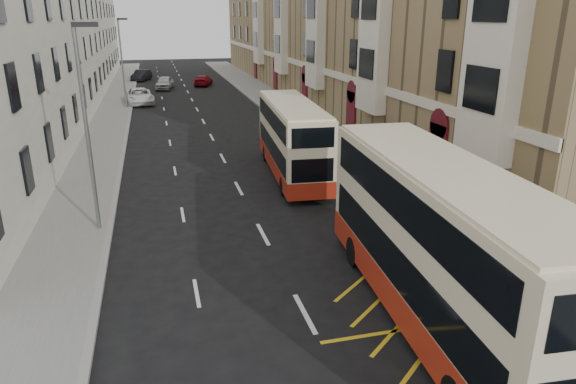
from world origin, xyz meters
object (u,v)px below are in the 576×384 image
object	(u,v)px
pedestrian_far	(464,219)
white_van	(140,96)
double_decker_rear	(292,139)
car_dark	(142,75)
street_lamp_near	(87,119)
car_red	(203,80)
street_lamp_far	(122,58)
car_silver	(165,83)
double_decker_front	(439,245)

from	to	relation	value
pedestrian_far	white_van	distance (m)	39.50
double_decker_rear	car_dark	distance (m)	47.57
street_lamp_near	car_red	bearing A→B (deg)	79.14
street_lamp_far	car_silver	distance (m)	13.98
white_van	car_silver	distance (m)	10.62
car_dark	car_red	size ratio (longest dim) A/B	0.99
street_lamp_far	double_decker_rear	bearing A→B (deg)	-68.60
street_lamp_near	double_decker_front	bearing A→B (deg)	-43.27
street_lamp_near	street_lamp_far	xyz separation A→B (m)	(0.00, 30.00, 0.00)
double_decker_front	white_van	size ratio (longest dim) A/B	2.16
car_dark	double_decker_front	bearing A→B (deg)	-62.83
pedestrian_far	double_decker_front	bearing A→B (deg)	53.14
car_red	double_decker_front	bearing A→B (deg)	107.23
pedestrian_far	white_van	size ratio (longest dim) A/B	0.33
double_decker_front	white_van	bearing A→B (deg)	105.96
car_red	street_lamp_far	bearing A→B (deg)	76.32
car_dark	white_van	bearing A→B (deg)	-70.84
street_lamp_far	car_red	bearing A→B (deg)	60.30
street_lamp_far	white_van	bearing A→B (deg)	66.16
double_decker_rear	white_van	world-z (taller)	double_decker_rear
double_decker_rear	pedestrian_far	world-z (taller)	double_decker_rear
double_decker_rear	pedestrian_far	size ratio (longest dim) A/B	5.60
street_lamp_near	car_silver	xyz separation A→B (m)	(3.88, 42.86, -3.87)
white_van	car_silver	xyz separation A→B (m)	(2.73, 10.26, 0.00)
car_silver	pedestrian_far	bearing A→B (deg)	-68.47
street_lamp_near	car_dark	bearing A→B (deg)	88.74
double_decker_front	car_red	bearing A→B (deg)	95.47
double_decker_rear	white_van	distance (m)	28.38
double_decker_rear	street_lamp_far	bearing A→B (deg)	115.85
double_decker_front	pedestrian_far	distance (m)	5.85
car_silver	car_dark	distance (m)	9.86
street_lamp_far	car_silver	bearing A→B (deg)	73.21
street_lamp_far	car_dark	world-z (taller)	street_lamp_far
car_silver	double_decker_rear	bearing A→B (deg)	-71.19
car_silver	car_dark	world-z (taller)	car_silver
double_decker_front	car_dark	size ratio (longest dim) A/B	2.69
street_lamp_near	double_decker_front	size ratio (longest dim) A/B	0.68
street_lamp_far	double_decker_rear	distance (m)	26.40
double_decker_rear	street_lamp_near	bearing A→B (deg)	-145.54
double_decker_rear	pedestrian_far	xyz separation A→B (m)	(3.94, -10.45, -0.98)
street_lamp_far	car_dark	xyz separation A→B (m)	(1.15, 22.33, -3.91)
car_silver	car_red	distance (m)	5.33
car_silver	car_red	bearing A→B (deg)	36.12
pedestrian_far	car_silver	xyz separation A→B (m)	(-9.64, 47.77, -0.30)
car_dark	car_red	bearing A→B (deg)	-24.35
white_van	car_dark	bearing A→B (deg)	84.13
street_lamp_near	double_decker_rear	bearing A→B (deg)	30.01
double_decker_rear	car_dark	world-z (taller)	double_decker_rear
car_silver	car_dark	size ratio (longest dim) A/B	1.02
double_decker_front	car_red	distance (m)	54.48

